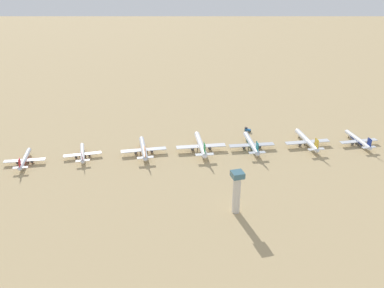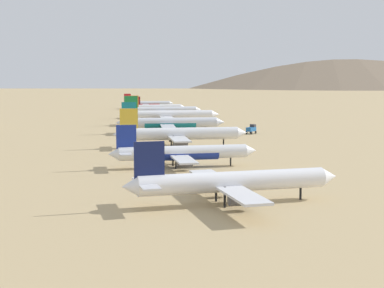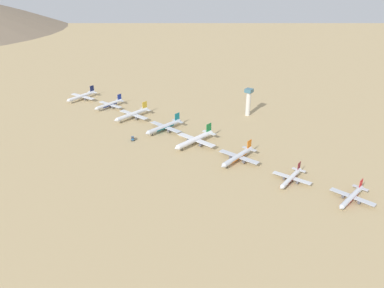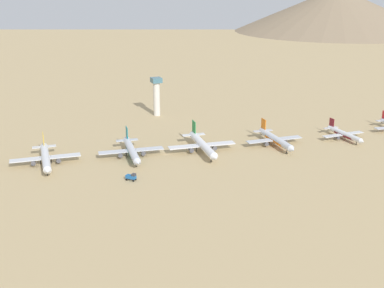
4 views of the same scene
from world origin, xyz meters
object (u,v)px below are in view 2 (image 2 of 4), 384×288
object	(u,v)px
parked_jet_2	(179,134)
service_truck	(251,129)
parked_jet_6	(157,107)
parked_jet_3	(169,123)
parked_jet_7	(147,104)
parked_jet_1	(182,153)
parked_jet_0	(231,182)
parked_jet_5	(162,110)
parked_jet_4	(168,115)

from	to	relation	value
parked_jet_2	service_truck	world-z (taller)	parked_jet_2
parked_jet_6	parked_jet_3	bearing A→B (deg)	-99.24
parked_jet_7	service_truck	bearing A→B (deg)	-86.96
parked_jet_1	parked_jet_2	size ratio (longest dim) A/B	0.87
parked_jet_3	parked_jet_0	bearing A→B (deg)	-97.65
parked_jet_1	service_truck	bearing A→B (deg)	57.88
parked_jet_1	service_truck	world-z (taller)	parked_jet_1
parked_jet_0	parked_jet_5	bearing A→B (deg)	81.43
parked_jet_1	parked_jet_4	bearing A→B (deg)	79.12
parked_jet_1	parked_jet_2	xyz separation A→B (m)	(9.36, 42.52, 0.63)
parked_jet_6	service_truck	xyz separation A→B (m)	(11.15, -144.07, -1.38)
parked_jet_4	parked_jet_6	xyz separation A→B (m)	(13.31, 93.01, -1.35)
parked_jet_6	parked_jet_7	distance (m)	42.77
parked_jet_5	parked_jet_0	bearing A→B (deg)	-98.57
parked_jet_4	parked_jet_5	world-z (taller)	parked_jet_4
parked_jet_0	parked_jet_2	size ratio (longest dim) A/B	0.94
parked_jet_7	parked_jet_2	bearing A→B (deg)	-97.69
parked_jet_4	service_truck	size ratio (longest dim) A/B	8.98
parked_jet_2	parked_jet_6	distance (m)	182.58
parked_jet_2	service_truck	xyz separation A→B (m)	(40.06, 36.20, -2.45)
parked_jet_5	parked_jet_7	size ratio (longest dim) A/B	1.18
service_truck	parked_jet_6	bearing A→B (deg)	94.43
parked_jet_0	parked_jet_5	size ratio (longest dim) A/B	0.99
parked_jet_0	service_truck	distance (m)	134.68
parked_jet_5	parked_jet_6	bearing A→B (deg)	82.13
parked_jet_3	parked_jet_4	world-z (taller)	parked_jet_4
parked_jet_2	parked_jet_3	bearing A→B (deg)	81.27
parked_jet_5	parked_jet_6	size ratio (longest dim) A/B	1.23
parked_jet_0	parked_jet_2	xyz separation A→B (m)	(10.99, 88.41, 0.27)
parked_jet_5	parked_jet_6	distance (m)	47.72
parked_jet_6	service_truck	distance (m)	144.51
parked_jet_2	parked_jet_4	bearing A→B (deg)	79.87
parked_jet_0	parked_jet_4	size ratio (longest dim) A/B	0.88
parked_jet_6	parked_jet_7	xyz separation A→B (m)	(1.22, 42.76, 0.14)
parked_jet_0	service_truck	size ratio (longest dim) A/B	7.94
parked_jet_2	parked_jet_4	world-z (taller)	parked_jet_4
parked_jet_2	parked_jet_4	xyz separation A→B (m)	(15.59, 87.27, 0.29)
parked_jet_2	parked_jet_5	bearing A→B (deg)	80.45
parked_jet_0	service_truck	xyz separation A→B (m)	(51.05, 124.62, -2.18)
parked_jet_3	parked_jet_7	bearing A→B (deg)	82.58
parked_jet_1	parked_jet_4	xyz separation A→B (m)	(24.95, 129.79, 0.92)
parked_jet_1	parked_jet_6	world-z (taller)	parked_jet_1
parked_jet_2	service_truck	bearing A→B (deg)	42.11
parked_jet_2	parked_jet_5	world-z (taller)	parked_jet_2
parked_jet_4	parked_jet_7	world-z (taller)	parked_jet_4
parked_jet_1	parked_jet_7	xyz separation A→B (m)	(39.49, 265.55, -0.29)
parked_jet_0	parked_jet_7	bearing A→B (deg)	82.48
parked_jet_4	parked_jet_3	bearing A→B (deg)	-101.73
parked_jet_4	parked_jet_6	world-z (taller)	parked_jet_4
parked_jet_2	parked_jet_3	xyz separation A→B (m)	(7.16, 46.62, -0.11)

